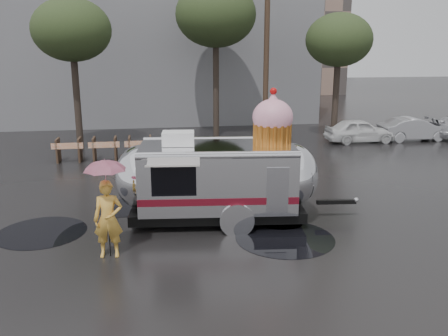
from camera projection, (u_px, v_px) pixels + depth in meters
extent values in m
plane|color=black|center=(299.00, 245.00, 11.84)|extent=(120.00, 120.00, 0.00)
cylinder|color=black|center=(285.00, 238.00, 12.23)|extent=(2.56, 2.56, 0.01)
cylinder|color=black|center=(42.00, 232.00, 12.61)|extent=(2.35, 2.35, 0.01)
cylinder|color=black|center=(176.00, 201.00, 15.13)|extent=(2.09, 2.09, 0.01)
cylinder|color=black|center=(210.00, 207.00, 14.60)|extent=(1.24, 1.24, 0.01)
cylinder|color=black|center=(281.00, 222.00, 13.38)|extent=(1.27, 1.27, 0.01)
cylinder|color=black|center=(124.00, 207.00, 14.54)|extent=(1.75, 1.75, 0.01)
cube|color=slate|center=(140.00, 20.00, 32.56)|extent=(22.00, 12.00, 13.00)
cylinder|color=#473323|center=(266.00, 52.00, 24.47)|extent=(0.28, 0.28, 9.00)
cylinder|color=#382D26|center=(76.00, 87.00, 22.49)|extent=(0.32, 0.32, 5.85)
ellipsoid|color=#27371C|center=(72.00, 30.00, 21.84)|extent=(3.64, 3.64, 2.86)
cylinder|color=#382D26|center=(216.00, 73.00, 25.33)|extent=(0.32, 0.32, 6.75)
ellipsoid|color=#27371C|center=(216.00, 15.00, 24.58)|extent=(4.20, 4.20, 3.30)
cylinder|color=#382D26|center=(336.00, 88.00, 24.48)|extent=(0.32, 0.32, 5.40)
ellipsoid|color=#27371C|center=(339.00, 40.00, 23.88)|extent=(3.36, 3.36, 2.64)
cube|color=#473323|center=(58.00, 150.00, 20.16)|extent=(0.08, 0.80, 1.00)
cube|color=#473323|center=(80.00, 150.00, 20.29)|extent=(0.08, 0.80, 1.00)
cube|color=#E5590C|center=(67.00, 146.00, 19.80)|extent=(1.30, 0.04, 0.25)
cube|color=#473323|center=(94.00, 149.00, 20.38)|extent=(0.08, 0.80, 1.00)
cube|color=#473323|center=(116.00, 148.00, 20.51)|extent=(0.08, 0.80, 1.00)
cube|color=#E5590C|center=(104.00, 145.00, 20.02)|extent=(1.30, 0.04, 0.25)
cube|color=#473323|center=(130.00, 148.00, 20.60)|extent=(0.08, 0.80, 1.00)
cube|color=#473323|center=(151.00, 147.00, 20.74)|extent=(0.08, 0.80, 1.00)
cube|color=#E5590C|center=(140.00, 144.00, 20.24)|extent=(1.30, 0.04, 0.25)
imported|color=silver|center=(360.00, 129.00, 24.18)|extent=(4.00, 1.80, 1.40)
imported|color=#B2B2B7|center=(414.00, 127.00, 24.63)|extent=(4.00, 1.80, 1.40)
cube|color=silver|center=(217.00, 175.00, 13.18)|extent=(4.39, 2.59, 1.72)
ellipsoid|color=silver|center=(291.00, 174.00, 13.29)|extent=(1.64, 2.32, 1.72)
ellipsoid|color=silver|center=(141.00, 176.00, 13.06)|extent=(1.64, 2.32, 1.72)
cube|color=black|center=(217.00, 209.00, 13.43)|extent=(4.93, 2.36, 0.29)
cylinder|color=black|center=(237.00, 221.00, 12.51)|extent=(0.68, 0.27, 0.67)
cylinder|color=black|center=(231.00, 198.00, 14.40)|extent=(0.68, 0.27, 0.67)
cylinder|color=silver|center=(237.00, 221.00, 12.37)|extent=(0.92, 0.18, 0.91)
cube|color=black|center=(336.00, 202.00, 13.58)|extent=(1.15, 0.23, 0.11)
sphere|color=silver|center=(356.00, 200.00, 13.60)|extent=(0.17, 0.17, 0.15)
cylinder|color=black|center=(112.00, 214.00, 13.29)|extent=(0.10, 0.10, 0.48)
cube|color=#550B16|center=(219.00, 202.00, 12.23)|extent=(4.18, 0.44, 0.19)
cube|color=#550B16|center=(215.00, 179.00, 14.34)|extent=(4.18, 0.44, 0.19)
cube|color=black|center=(174.00, 182.00, 12.01)|extent=(1.14, 0.14, 0.76)
cube|color=#A59E98|center=(173.00, 166.00, 11.67)|extent=(1.37, 0.60, 0.14)
cube|color=silver|center=(278.00, 191.00, 12.23)|extent=(0.57, 0.09, 1.24)
cube|color=white|center=(178.00, 138.00, 12.86)|extent=(0.91, 0.70, 0.36)
cylinder|color=orange|center=(272.00, 134.00, 12.98)|extent=(1.08, 1.08, 0.57)
ellipsoid|color=#F2A6BB|center=(273.00, 117.00, 12.86)|extent=(1.21, 1.21, 0.99)
cone|color=#F2A6BB|center=(273.00, 99.00, 12.74)|extent=(0.52, 0.52, 0.38)
sphere|color=red|center=(273.00, 91.00, 12.68)|extent=(0.21, 0.21, 0.19)
imported|color=gold|center=(108.00, 219.00, 10.98)|extent=(0.69, 0.48, 1.85)
imported|color=pink|center=(105.00, 176.00, 10.72)|extent=(1.19, 1.19, 0.81)
cylinder|color=black|center=(109.00, 223.00, 11.01)|extent=(0.02, 0.02, 1.65)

